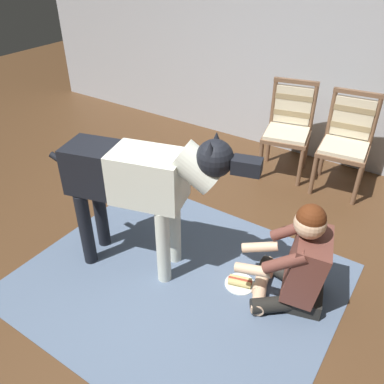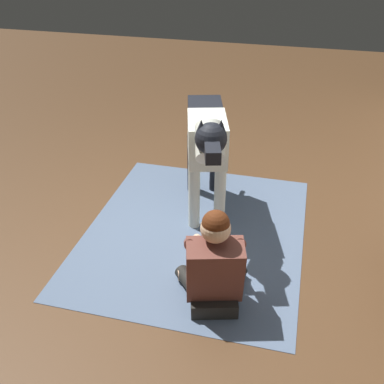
% 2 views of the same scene
% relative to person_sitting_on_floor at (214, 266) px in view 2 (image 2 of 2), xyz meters
% --- Properties ---
extents(ground_plane, '(13.89, 13.89, 0.00)m').
position_rel_person_sitting_on_floor_xyz_m(ground_plane, '(-0.74, -0.54, -0.34)').
color(ground_plane, '#50341E').
extents(area_rug, '(2.29, 1.94, 0.01)m').
position_rel_person_sitting_on_floor_xyz_m(area_rug, '(-0.78, -0.34, -0.33)').
color(area_rug, slate).
rests_on(area_rug, ground).
extents(person_sitting_on_floor, '(0.69, 0.59, 0.82)m').
position_rel_person_sitting_on_floor_xyz_m(person_sitting_on_floor, '(0.00, 0.00, 0.00)').
color(person_sitting_on_floor, black).
rests_on(person_sitting_on_floor, ground).
extents(large_dog, '(1.52, 0.57, 1.20)m').
position_rel_person_sitting_on_floor_xyz_m(large_dog, '(-1.11, -0.31, 0.45)').
color(large_dog, silver).
rests_on(large_dog, ground).
extents(hot_dog_on_plate, '(0.23, 0.23, 0.06)m').
position_rel_person_sitting_on_floor_xyz_m(hot_dog_on_plate, '(-0.38, -0.10, -0.31)').
color(hot_dog_on_plate, white).
rests_on(hot_dog_on_plate, ground).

